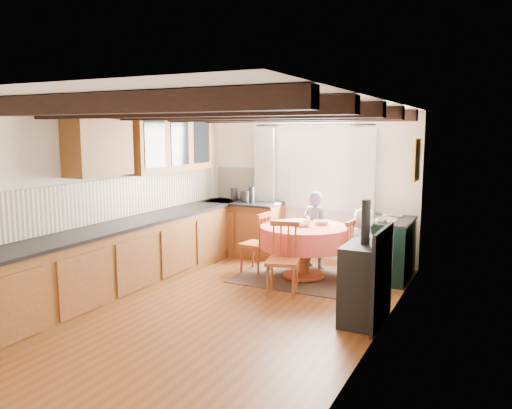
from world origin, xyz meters
The scene contains 41 objects.
floor centered at (0.00, 0.00, 0.00)m, with size 3.60×5.50×0.00m, color brown.
ceiling centered at (0.00, 0.00, 2.40)m, with size 3.60×5.50×0.00m, color white.
wall_back centered at (0.00, 2.75, 1.20)m, with size 3.60×0.00×2.40m, color silver.
wall_front centered at (0.00, -2.75, 1.20)m, with size 3.60×0.00×2.40m, color silver.
wall_left centered at (-1.80, 0.00, 1.20)m, with size 0.00×5.50×2.40m, color silver.
wall_right centered at (1.80, 0.00, 1.20)m, with size 0.00×5.50×2.40m, color silver.
beam_a centered at (0.00, -2.00, 2.31)m, with size 3.60×0.16×0.16m, color black.
beam_b centered at (0.00, -1.00, 2.31)m, with size 3.60×0.16×0.16m, color black.
beam_c centered at (0.00, 0.00, 2.31)m, with size 3.60×0.16×0.16m, color black.
beam_d centered at (0.00, 1.00, 2.31)m, with size 3.60×0.16×0.16m, color black.
beam_e centered at (0.00, 2.00, 2.31)m, with size 3.60×0.16×0.16m, color black.
splash_left centered at (-1.78, 0.30, 1.20)m, with size 0.02×4.50×0.55m, color beige.
splash_back centered at (-1.00, 2.73, 1.20)m, with size 1.40×0.02×0.55m, color beige.
base_cabinet_left centered at (-1.50, 0.00, 0.44)m, with size 0.60×5.30×0.88m, color brown.
base_cabinet_back centered at (-1.05, 2.45, 0.44)m, with size 1.30×0.60×0.88m, color brown.
worktop_left centered at (-1.48, 0.00, 0.90)m, with size 0.64×5.30×0.04m, color black.
worktop_back centered at (-1.05, 2.43, 0.90)m, with size 1.30×0.64×0.04m, color black.
wall_cabinet_glass centered at (-1.63, 1.20, 1.95)m, with size 0.34×1.80×0.90m, color brown.
wall_cabinet_solid centered at (-1.63, -0.30, 1.90)m, with size 0.34×0.90×0.70m, color brown.
window_frame centered at (0.10, 2.73, 1.60)m, with size 1.34×0.03×1.54m, color white.
window_pane centered at (0.10, 2.74, 1.60)m, with size 1.20×0.01×1.40m, color white.
curtain_left centered at (-0.75, 2.65, 1.10)m, with size 0.35×0.10×2.10m, color #B5BAAB.
curtain_right centered at (0.95, 2.65, 1.10)m, with size 0.35×0.10×2.10m, color #B5BAAB.
curtain_rod centered at (0.10, 2.65, 2.20)m, with size 0.03×0.03×2.00m, color black.
wall_picture centered at (1.77, 2.30, 1.70)m, with size 0.04×0.50×0.60m, color gold.
wall_plate centered at (1.05, 2.72, 1.70)m, with size 0.30×0.30×0.02m, color silver.
rug centered at (0.38, 1.59, 0.01)m, with size 1.84×1.43×0.01m, color brown.
dining_table centered at (0.38, 1.59, 0.38)m, with size 1.26×1.26×0.76m, color #DC6557, non-canonical shape.
chair_near centered at (0.40, 0.75, 0.47)m, with size 0.41×0.43×0.95m, color #9D421B, non-canonical shape.
chair_left centered at (-0.39, 1.58, 0.46)m, with size 0.39×0.41×0.91m, color #9D421B, non-canonical shape.
chair_right centered at (1.24, 1.54, 0.45)m, with size 0.39×0.41×0.91m, color #9D421B, non-canonical shape.
aga_range centered at (1.47, 2.10, 0.44)m, with size 0.62×0.96×0.88m, color black, non-canonical shape.
cast_iron_stove centered at (1.58, 0.28, 0.69)m, with size 0.41×0.69×1.37m, color black, non-canonical shape.
child_far centered at (0.34, 2.17, 0.60)m, with size 0.44×0.29×1.20m, color #4C5B6D.
child_right centered at (1.22, 1.64, 0.54)m, with size 0.52×0.34×1.07m, color white.
bowl_a centered at (0.55, 1.82, 0.79)m, with size 0.24×0.24×0.06m, color silver.
bowl_b centered at (0.36, 1.55, 0.79)m, with size 0.17×0.17×0.05m, color silver.
cup centered at (0.43, 1.57, 0.81)m, with size 0.10×0.10×0.09m, color silver.
canister_tall centered at (-1.27, 2.52, 1.03)m, with size 0.13×0.13×0.22m, color #262628.
canister_wide centered at (-1.02, 2.45, 1.01)m, with size 0.17×0.17×0.18m, color #262628.
canister_slim centered at (-0.85, 2.35, 1.05)m, with size 0.09×0.09×0.26m, color #262628.
Camera 1 is at (2.89, -5.04, 2.10)m, focal length 35.39 mm.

